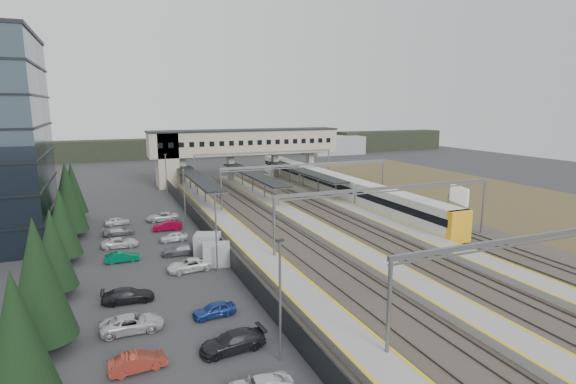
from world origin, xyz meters
name	(u,v)px	position (x,y,z in m)	size (l,w,h in m)	color
ground	(267,240)	(0.00, 0.00, 0.00)	(220.00, 220.00, 0.00)	#2B2B2D
conifer_row	(58,228)	(-22.00, -3.86, 4.84)	(4.42, 49.82, 9.50)	black
car_park	(161,270)	(-13.27, -6.98, 0.60)	(10.53, 44.57, 1.29)	silver
lampposts	(197,209)	(-8.00, 1.25, 4.34)	(0.50, 53.25, 8.07)	slate
fence	(204,228)	(-6.50, 5.00, 1.00)	(0.08, 90.00, 2.00)	#26282B
relay_cabin_near	(217,254)	(-7.61, -6.18, 1.12)	(3.06, 2.52, 2.25)	gray
relay_cabin_far	(208,245)	(-7.83, -2.96, 1.23)	(3.32, 3.06, 2.46)	gray
rail_corridor	(318,221)	(9.34, 5.00, 0.29)	(34.00, 90.00, 0.92)	#3A342D
canopies	(252,174)	(7.00, 27.00, 3.92)	(23.10, 30.00, 3.28)	black
footbridge	(233,145)	(7.70, 42.00, 7.93)	(40.40, 6.40, 11.20)	tan
gantries	(342,182)	(12.00, 3.00, 6.00)	(28.40, 62.28, 7.17)	slate
train	(332,184)	(20.00, 20.87, 2.19)	(3.05, 63.80, 3.84)	silver
billboard	(459,196)	(30.82, 1.29, 2.89)	(1.51, 5.15, 4.37)	slate
scrub_east	(507,202)	(45.00, 5.00, 0.03)	(34.00, 120.00, 0.06)	#4E3E22
treeline_far	(240,147)	(23.81, 92.28, 2.95)	(170.00, 19.00, 7.00)	black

